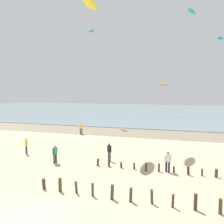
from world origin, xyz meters
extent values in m
plane|color=#C6B58C|center=(0.00, 0.00, 0.00)|extent=(160.00, 160.00, 0.00)
cube|color=gray|center=(0.00, 23.46, 0.00)|extent=(120.00, 7.13, 0.01)
cube|color=gray|center=(0.00, 62.03, 0.05)|extent=(160.00, 70.00, 0.10)
cylinder|color=#4B3129|center=(-1.16, 2.84, 0.34)|extent=(0.23, 0.25, 0.70)
cylinder|color=#4B3627|center=(0.07, 2.81, 0.44)|extent=(0.22, 0.23, 0.88)
cylinder|color=#413C25|center=(1.20, 2.84, 0.39)|extent=(0.19, 0.18, 0.79)
cylinder|color=#463A2A|center=(2.35, 2.76, 0.42)|extent=(0.16, 0.15, 0.85)
cylinder|color=#4A3B29|center=(3.62, 2.73, 0.45)|extent=(0.23, 0.21, 0.92)
cylinder|color=#443A2A|center=(4.76, 2.74, 0.43)|extent=(0.19, 0.18, 0.86)
cylinder|color=#483B2A|center=(5.97, 2.86, 0.42)|extent=(0.18, 0.16, 0.85)
cylinder|color=#49362A|center=(7.14, 2.77, 0.38)|extent=(0.16, 0.14, 0.77)
cylinder|color=#4A3224|center=(8.33, 2.82, 0.46)|extent=(0.19, 0.22, 0.93)
cylinder|color=#493B25|center=(9.56, 2.77, 0.42)|extent=(0.20, 0.20, 0.85)
cylinder|color=#403523|center=(0.87, 7.96, 0.31)|extent=(0.22, 0.21, 0.64)
cylinder|color=#473425|center=(1.87, 8.01, 0.34)|extent=(0.21, 0.21, 0.68)
cylinder|color=#473C2C|center=(2.96, 8.00, 0.25)|extent=(0.20, 0.19, 0.51)
cylinder|color=#4A3526|center=(4.08, 7.98, 0.27)|extent=(0.18, 0.17, 0.56)
cylinder|color=#4B382A|center=(5.07, 7.91, 0.33)|extent=(0.20, 0.22, 0.67)
cylinder|color=#3F3223|center=(6.11, 7.97, 0.34)|extent=(0.17, 0.18, 0.68)
cylinder|color=#4D372B|center=(7.27, 8.02, 0.26)|extent=(0.16, 0.16, 0.53)
cylinder|color=#4E3427|center=(8.35, 7.91, 0.34)|extent=(0.24, 0.21, 0.69)
cylinder|color=#403926|center=(9.36, 7.98, 0.28)|extent=(0.14, 0.15, 0.56)
cylinder|color=#413424|center=(10.36, 8.00, 0.32)|extent=(0.23, 0.23, 0.65)
cylinder|color=#383842|center=(-3.11, 7.40, 0.44)|extent=(0.16, 0.16, 0.88)
cylinder|color=#383842|center=(-3.04, 7.61, 0.44)|extent=(0.16, 0.16, 0.88)
cube|color=#338C4C|center=(-3.07, 7.50, 1.18)|extent=(0.32, 0.41, 0.60)
sphere|color=beige|center=(-3.07, 7.50, 1.60)|extent=(0.22, 0.22, 0.22)
cylinder|color=#338C4C|center=(-3.15, 7.27, 1.13)|extent=(0.09, 0.09, 0.52)
cylinder|color=#338C4C|center=(-3.00, 7.73, 1.13)|extent=(0.09, 0.09, 0.52)
cylinder|color=#4C4C56|center=(1.38, 9.53, 0.44)|extent=(0.16, 0.16, 0.88)
cylinder|color=#4C4C56|center=(1.56, 9.40, 0.44)|extent=(0.16, 0.16, 0.88)
cube|color=black|center=(1.47, 9.46, 1.18)|extent=(0.42, 0.38, 0.60)
sphere|color=#9E7051|center=(1.47, 9.46, 1.60)|extent=(0.22, 0.22, 0.22)
cylinder|color=black|center=(1.27, 9.60, 1.13)|extent=(0.09, 0.09, 0.52)
cylinder|color=black|center=(1.67, 9.33, 1.13)|extent=(0.09, 0.09, 0.52)
cylinder|color=#383842|center=(-7.52, 9.28, 0.44)|extent=(0.16, 0.16, 0.88)
cylinder|color=#383842|center=(-7.35, 9.13, 0.44)|extent=(0.16, 0.16, 0.88)
cube|color=yellow|center=(-7.44, 9.20, 1.18)|extent=(0.42, 0.40, 0.60)
sphere|color=beige|center=(-7.44, 9.20, 1.60)|extent=(0.22, 0.22, 0.22)
cylinder|color=yellow|center=(-7.61, 9.36, 1.13)|extent=(0.09, 0.09, 0.52)
cylinder|color=yellow|center=(-7.26, 9.05, 1.13)|extent=(0.09, 0.09, 0.52)
cylinder|color=#383842|center=(-6.02, 20.19, 0.44)|extent=(0.16, 0.16, 0.88)
cylinder|color=#383842|center=(-6.23, 20.15, 0.44)|extent=(0.16, 0.16, 0.88)
cube|color=yellow|center=(-6.12, 20.17, 1.18)|extent=(0.40, 0.29, 0.60)
sphere|color=tan|center=(-6.12, 20.17, 1.60)|extent=(0.22, 0.22, 0.22)
cylinder|color=yellow|center=(-5.89, 20.22, 1.13)|extent=(0.09, 0.09, 0.52)
cylinder|color=yellow|center=(-6.36, 20.12, 1.13)|extent=(0.09, 0.09, 0.52)
cylinder|color=#232328|center=(6.89, 8.06, 0.44)|extent=(0.16, 0.16, 0.88)
cylinder|color=#232328|center=(6.68, 8.13, 0.44)|extent=(0.16, 0.16, 0.88)
cube|color=white|center=(6.78, 8.10, 1.18)|extent=(0.41, 0.32, 0.60)
sphere|color=#9E7051|center=(6.78, 8.10, 1.60)|extent=(0.22, 0.22, 0.22)
cylinder|color=white|center=(7.01, 8.02, 1.13)|extent=(0.09, 0.09, 0.52)
cylinder|color=white|center=(6.55, 8.17, 1.13)|extent=(0.09, 0.09, 0.52)
ellipsoid|color=#2384D1|center=(17.49, 45.30, 18.65)|extent=(2.09, 2.48, 0.69)
ellipsoid|color=yellow|center=(-2.31, 14.84, 16.58)|extent=(1.39, 3.39, 0.84)
ellipsoid|color=#19B2B7|center=(10.35, 35.12, 21.67)|extent=(2.40, 3.69, 0.90)
ellipsoid|color=orange|center=(5.03, 48.81, 8.38)|extent=(2.56, 2.83, 0.71)
ellipsoid|color=#2384D1|center=(-8.80, 31.92, 18.62)|extent=(2.01, 2.09, 0.36)
camera|label=1|loc=(6.86, -8.96, 6.48)|focal=33.71mm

